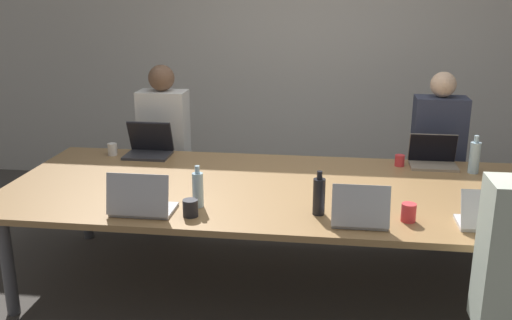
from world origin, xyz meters
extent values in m
plane|color=#4C4742|center=(0.00, 0.00, 0.00)|extent=(24.00, 24.00, 0.00)
cube|color=beige|center=(0.00, 2.26, 1.40)|extent=(12.00, 0.06, 2.80)
cube|color=#9E7547|center=(0.00, 0.00, 0.70)|extent=(3.83, 1.52, 0.04)
cylinder|color=#4C4C51|center=(-1.74, -0.58, 0.34)|extent=(0.08, 0.08, 0.68)
cylinder|color=#4C4C51|center=(-1.74, 0.58, 0.34)|extent=(0.08, 0.08, 0.68)
cube|color=#B7B7BC|center=(-0.85, -0.53, 0.73)|extent=(0.35, 0.24, 0.02)
cube|color=#B7B7BC|center=(-0.85, -0.63, 0.86)|extent=(0.36, 0.06, 0.24)
cube|color=black|center=(-0.85, -0.62, 0.86)|extent=(0.35, 0.06, 0.23)
cylinder|color=#232328|center=(-0.56, -0.57, 0.77)|extent=(0.09, 0.09, 0.10)
cylinder|color=#ADD1E0|center=(-0.55, -0.41, 0.83)|extent=(0.07, 0.07, 0.21)
cylinder|color=#ADD1E0|center=(-0.55, -0.41, 0.96)|extent=(0.03, 0.03, 0.05)
cube|color=#B7B7BC|center=(0.39, -0.53, 0.73)|extent=(0.31, 0.23, 0.02)
cube|color=#B7B7BC|center=(0.39, -0.62, 0.86)|extent=(0.31, 0.07, 0.23)
cube|color=black|center=(0.39, -0.61, 0.85)|extent=(0.31, 0.07, 0.22)
cylinder|color=red|center=(0.67, -0.48, 0.78)|extent=(0.08, 0.08, 0.10)
cylinder|color=black|center=(0.17, -0.44, 0.83)|extent=(0.07, 0.07, 0.21)
cylinder|color=black|center=(0.17, -0.44, 0.96)|extent=(0.03, 0.03, 0.05)
cube|color=silver|center=(1.10, -0.49, 0.73)|extent=(0.34, 0.21, 0.02)
cube|color=silver|center=(1.10, -0.56, 0.84)|extent=(0.35, 0.10, 0.20)
cube|color=silver|center=(1.10, -0.55, 0.84)|extent=(0.34, 0.10, 0.20)
cube|color=#333338|center=(-1.19, 0.57, 0.73)|extent=(0.35, 0.25, 0.02)
cube|color=#333338|center=(-1.19, 0.67, 0.87)|extent=(0.35, 0.10, 0.25)
cube|color=black|center=(-1.19, 0.66, 0.86)|extent=(0.35, 0.09, 0.24)
cube|color=#2D2D38|center=(-1.17, 0.97, 0.23)|extent=(0.32, 0.24, 0.45)
cube|color=silver|center=(-1.17, 0.97, 0.81)|extent=(0.40, 0.24, 0.72)
sphere|color=brown|center=(-1.17, 0.97, 1.28)|extent=(0.22, 0.22, 0.22)
cylinder|color=white|center=(-1.48, 0.58, 0.77)|extent=(0.07, 0.07, 0.10)
cube|color=gray|center=(0.97, 0.58, 0.73)|extent=(0.34, 0.21, 0.02)
cube|color=gray|center=(0.97, 0.67, 0.85)|extent=(0.34, 0.05, 0.21)
cube|color=black|center=(0.97, 0.66, 0.85)|extent=(0.34, 0.05, 0.21)
cube|color=#2D2D38|center=(1.07, 0.98, 0.23)|extent=(0.32, 0.24, 0.45)
cube|color=#33384C|center=(1.07, 0.98, 0.81)|extent=(0.40, 0.24, 0.72)
sphere|color=beige|center=(1.07, 0.98, 1.27)|extent=(0.20, 0.20, 0.20)
cylinder|color=red|center=(0.73, 0.59, 0.77)|extent=(0.07, 0.07, 0.08)
cylinder|color=#ADD1E0|center=(1.23, 0.49, 0.84)|extent=(0.07, 0.07, 0.22)
cylinder|color=#ADD1E0|center=(1.23, 0.49, 0.97)|extent=(0.03, 0.03, 0.05)
cube|color=black|center=(0.37, -0.23, 0.75)|extent=(0.08, 0.16, 0.05)
camera|label=1|loc=(0.21, -3.54, 1.98)|focal=40.00mm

